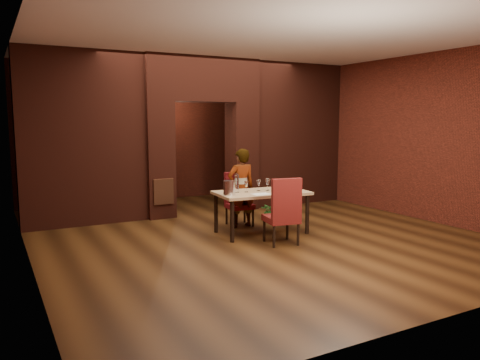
# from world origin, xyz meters

# --- Properties ---
(floor) EXTENTS (8.00, 8.00, 0.00)m
(floor) POSITION_xyz_m (0.00, 0.00, 0.00)
(floor) COLOR #402610
(floor) RESTS_ON ground
(ceiling) EXTENTS (7.00, 8.00, 0.04)m
(ceiling) POSITION_xyz_m (0.00, 0.00, 3.20)
(ceiling) COLOR silver
(ceiling) RESTS_ON ground
(wall_back) EXTENTS (7.00, 0.04, 3.20)m
(wall_back) POSITION_xyz_m (0.00, 4.00, 1.60)
(wall_back) COLOR maroon
(wall_back) RESTS_ON ground
(wall_front) EXTENTS (7.00, 0.04, 3.20)m
(wall_front) POSITION_xyz_m (0.00, -4.00, 1.60)
(wall_front) COLOR maroon
(wall_front) RESTS_ON ground
(wall_left) EXTENTS (0.04, 8.00, 3.20)m
(wall_left) POSITION_xyz_m (-3.50, 0.00, 1.60)
(wall_left) COLOR maroon
(wall_left) RESTS_ON ground
(wall_right) EXTENTS (0.04, 8.00, 3.20)m
(wall_right) POSITION_xyz_m (3.50, 0.00, 1.60)
(wall_right) COLOR maroon
(wall_right) RESTS_ON ground
(pillar_left) EXTENTS (0.55, 0.55, 2.30)m
(pillar_left) POSITION_xyz_m (-0.95, 2.00, 1.15)
(pillar_left) COLOR maroon
(pillar_left) RESTS_ON ground
(pillar_right) EXTENTS (0.55, 0.55, 2.30)m
(pillar_right) POSITION_xyz_m (0.95, 2.00, 1.15)
(pillar_right) COLOR maroon
(pillar_right) RESTS_ON ground
(lintel) EXTENTS (2.45, 0.55, 0.90)m
(lintel) POSITION_xyz_m (0.00, 2.00, 2.75)
(lintel) COLOR maroon
(lintel) RESTS_ON ground
(wing_wall_left) EXTENTS (2.28, 0.35, 3.20)m
(wing_wall_left) POSITION_xyz_m (-2.36, 2.00, 1.60)
(wing_wall_left) COLOR maroon
(wing_wall_left) RESTS_ON ground
(wing_wall_right) EXTENTS (2.28, 0.35, 3.20)m
(wing_wall_right) POSITION_xyz_m (2.36, 2.00, 1.60)
(wing_wall_right) COLOR maroon
(wing_wall_right) RESTS_ON ground
(vent_panel) EXTENTS (0.40, 0.03, 0.50)m
(vent_panel) POSITION_xyz_m (-0.95, 1.71, 0.55)
(vent_panel) COLOR #A2532F
(vent_panel) RESTS_ON ground
(rear_door) EXTENTS (0.90, 0.08, 2.10)m
(rear_door) POSITION_xyz_m (-0.40, 3.94, 1.05)
(rear_door) COLOR black
(rear_door) RESTS_ON ground
(rear_door_frame) EXTENTS (1.02, 0.04, 2.22)m
(rear_door_frame) POSITION_xyz_m (-0.40, 3.90, 1.05)
(rear_door_frame) COLOR black
(rear_door_frame) RESTS_ON ground
(dining_table) EXTENTS (1.61, 0.99, 0.73)m
(dining_table) POSITION_xyz_m (0.15, -0.16, 0.36)
(dining_table) COLOR tan
(dining_table) RESTS_ON ground
(chair_far) EXTENTS (0.48, 0.48, 0.97)m
(chair_far) POSITION_xyz_m (0.10, 0.54, 0.49)
(chair_far) COLOR maroon
(chair_far) RESTS_ON ground
(chair_near) EXTENTS (0.56, 0.56, 1.06)m
(chair_near) POSITION_xyz_m (0.07, -0.89, 0.53)
(chair_near) COLOR maroon
(chair_near) RESTS_ON ground
(person_seated) EXTENTS (0.54, 0.37, 1.43)m
(person_seated) POSITION_xyz_m (0.09, 0.46, 0.71)
(person_seated) COLOR beige
(person_seated) RESTS_ON ground
(wine_glass_a) EXTENTS (0.08, 0.08, 0.19)m
(wine_glass_a) POSITION_xyz_m (-0.11, -0.08, 0.82)
(wine_glass_a) COLOR white
(wine_glass_a) RESTS_ON dining_table
(wine_glass_b) EXTENTS (0.08, 0.08, 0.19)m
(wine_glass_b) POSITION_xyz_m (0.14, -0.07, 0.82)
(wine_glass_b) COLOR white
(wine_glass_b) RESTS_ON dining_table
(wine_glass_c) EXTENTS (0.08, 0.08, 0.21)m
(wine_glass_c) POSITION_xyz_m (0.30, -0.11, 0.83)
(wine_glass_c) COLOR white
(wine_glass_c) RESTS_ON dining_table
(tasting_sheet) EXTENTS (0.30, 0.22, 0.00)m
(tasting_sheet) POSITION_xyz_m (-0.01, -0.41, 0.73)
(tasting_sheet) COLOR white
(tasting_sheet) RESTS_ON dining_table
(wine_bucket) EXTENTS (0.19, 0.19, 0.24)m
(wine_bucket) POSITION_xyz_m (-0.50, -0.23, 0.84)
(wine_bucket) COLOR silver
(wine_bucket) RESTS_ON dining_table
(water_bottle) EXTENTS (0.08, 0.08, 0.32)m
(water_bottle) POSITION_xyz_m (-0.27, -0.05, 0.89)
(water_bottle) COLOR white
(water_bottle) RESTS_ON dining_table
(potted_plant) EXTENTS (0.48, 0.46, 0.40)m
(potted_plant) POSITION_xyz_m (0.81, 0.61, 0.20)
(potted_plant) COLOR #245A1C
(potted_plant) RESTS_ON ground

